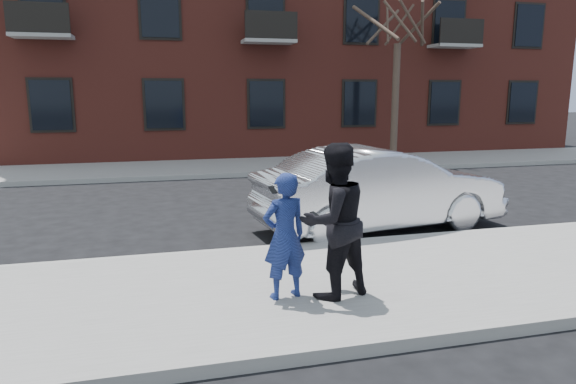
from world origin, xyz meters
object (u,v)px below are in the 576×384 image
object	(u,v)px
silver_sedan	(380,189)
man_peacoat	(334,221)
street_tree	(399,9)
man_hoodie	(285,236)

from	to	relation	value
silver_sedan	man_peacoat	distance (m)	3.91
street_tree	silver_sedan	size ratio (longest dim) A/B	1.39
street_tree	silver_sedan	bearing A→B (deg)	-117.32
man_peacoat	man_hoodie	bearing A→B (deg)	-26.05
silver_sedan	man_peacoat	xyz separation A→B (m)	(-2.11, -3.28, 0.30)
man_hoodie	silver_sedan	bearing A→B (deg)	-143.19
street_tree	man_hoodie	xyz separation A→B (m)	(-7.06, -11.60, -4.59)
street_tree	silver_sedan	distance (m)	10.58
street_tree	silver_sedan	world-z (taller)	street_tree
street_tree	man_hoodie	world-z (taller)	street_tree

